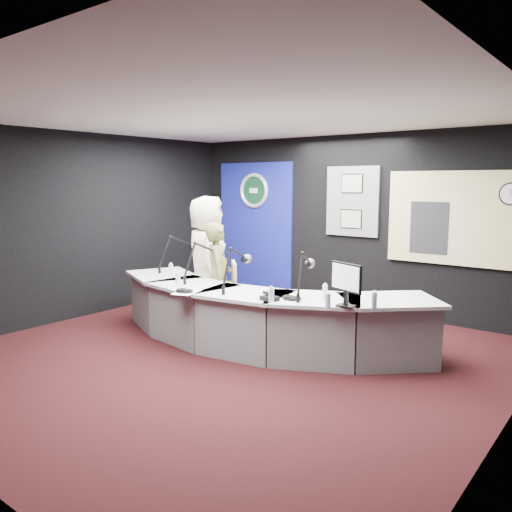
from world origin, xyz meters
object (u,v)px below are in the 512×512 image
Objects in this scene: armchair_left at (207,293)px; armchair_right at (218,295)px; person_woman at (218,277)px; broadcast_desk at (253,316)px; person_man at (207,260)px.

armchair_left is 0.52m from armchair_right.
person_woman reaches higher than armchair_left.
armchair_right reaches higher than broadcast_desk.
person_woman reaches higher than broadcast_desk.
broadcast_desk is 0.89m from person_woman.
person_woman is (-0.78, 0.21, 0.38)m from broadcast_desk.
armchair_left is at bearing 18.23° from person_woman.
person_woman is (0.00, 0.00, 0.25)m from armchair_right.
person_man is 0.55m from person_woman.
armchair_right is at bearing -166.28° from person_man.
person_man is (-0.45, 0.26, 0.42)m from armchair_right.
broadcast_desk is at bearing 15.56° from armchair_left.
person_man is 1.23× the size of person_woman.
broadcast_desk is 0.82m from armchair_right.
broadcast_desk is at bearing 30.90° from armchair_right.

